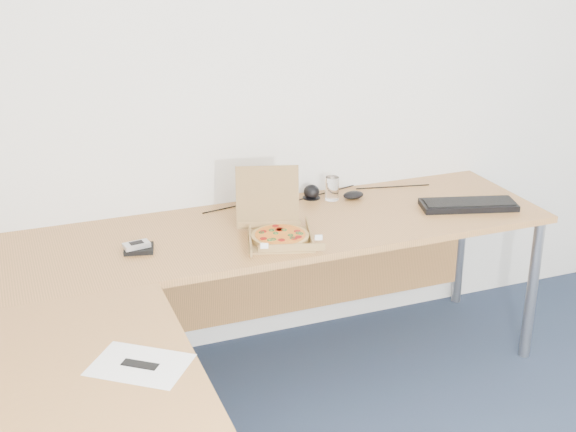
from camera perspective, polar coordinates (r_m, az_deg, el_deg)
name	(u,v)px	position (r m, az deg, el deg)	size (l,w,h in m)	color
desk	(224,288)	(2.91, -4.70, -5.25)	(2.50, 2.20, 0.73)	#B3763C
pizza_box	(279,232)	(3.23, -0.67, -1.18)	(0.27, 0.31, 0.27)	#9D7642
drinking_glass	(332,188)	(3.67, 3.22, 2.02)	(0.06, 0.06, 0.11)	silver
keyboard	(468,205)	(3.67, 12.99, 0.79)	(0.43, 0.15, 0.03)	black
mouse	(353,195)	(3.70, 4.78, 1.53)	(0.10, 0.07, 0.04)	black
wallet	(139,249)	(3.18, -10.81, -2.36)	(0.12, 0.10, 0.02)	black
phone	(137,245)	(3.17, -10.97, -2.09)	(0.10, 0.05, 0.02)	#B2B5BA
paper_sheet	(140,365)	(2.44, -10.73, -10.59)	(0.29, 0.20, 0.00)	white
dome_speaker	(312,191)	(3.69, 1.72, 1.83)	(0.08, 0.08, 0.07)	black
cable_bundle	(313,196)	(3.72, 1.85, 1.46)	(0.56, 0.04, 0.01)	black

